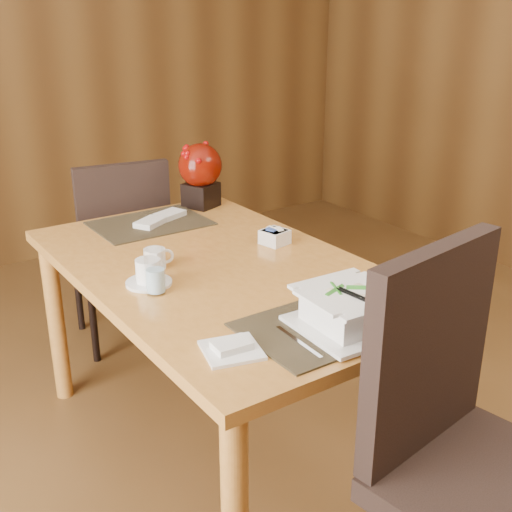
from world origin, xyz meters
TOP-DOWN VIEW (x-y plane):
  - back_wall at (0.00, 3.00)m, footprint 5.00×0.02m
  - dining_table at (0.00, 0.60)m, footprint 0.90×1.50m
  - placemat_near at (0.00, 0.05)m, footprint 0.45×0.33m
  - placemat_far at (0.00, 1.15)m, footprint 0.45×0.33m
  - soup_setting at (0.05, 0.00)m, footprint 0.29×0.29m
  - coffee_cup at (-0.27, 0.59)m, footprint 0.15×0.15m
  - water_glass at (-0.28, 0.52)m, footprint 0.08×0.08m
  - creamer_jug at (-0.20, 0.71)m, footprint 0.12×0.12m
  - sugar_caddy at (0.28, 0.67)m, footprint 0.11×0.11m
  - berry_decor at (0.30, 1.25)m, footprint 0.19×0.19m
  - napkins_far at (0.05, 1.15)m, footprint 0.27×0.18m
  - bread_plate at (-0.29, 0.08)m, footprint 0.18×0.18m
  - near_chair at (0.10, -0.38)m, footprint 0.56×0.56m
  - far_chair at (0.03, 1.56)m, footprint 0.50×0.51m

SIDE VIEW (x-z plane):
  - far_chair at x=0.03m, z-range 0.06..1.00m
  - near_chair at x=0.10m, z-range 0.07..1.13m
  - dining_table at x=0.00m, z-range 0.28..1.03m
  - placemat_near at x=0.00m, z-range 0.75..0.76m
  - placemat_far at x=0.00m, z-range 0.75..0.76m
  - bread_plate at x=-0.29m, z-range 0.75..0.76m
  - napkins_far at x=0.05m, z-range 0.76..0.78m
  - sugar_caddy at x=0.28m, z-range 0.75..0.80m
  - creamer_jug at x=-0.20m, z-range 0.75..0.82m
  - coffee_cup at x=-0.27m, z-range 0.74..0.83m
  - soup_setting at x=0.05m, z-range 0.75..0.86m
  - water_glass at x=-0.28m, z-range 0.75..0.90m
  - berry_decor at x=0.30m, z-range 0.77..1.05m
  - back_wall at x=0.00m, z-range 0.00..2.80m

